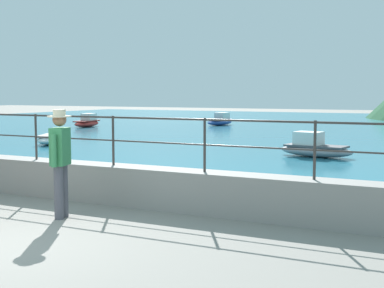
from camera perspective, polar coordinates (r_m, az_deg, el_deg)
promenade_wall at (r=9.90m, az=-8.36°, el=-4.24°), size 20.00×0.56×0.70m
railing at (r=9.78m, az=-8.44°, el=1.40°), size 18.44×0.04×0.90m
lake_water at (r=31.20m, az=16.21°, el=1.63°), size 64.00×44.32×0.06m
person_walking at (r=8.78m, az=-13.89°, el=-1.44°), size 0.38×0.55×1.75m
boat_0 at (r=32.35m, az=3.04°, el=2.50°), size 1.26×2.42×0.76m
boat_1 at (r=21.17m, az=-14.74°, el=0.55°), size 1.81×2.46×0.36m
boat_3 at (r=16.76m, az=12.96°, el=-0.42°), size 2.41×1.26×0.76m
boat_4 at (r=31.36m, az=-11.14°, el=2.31°), size 1.24×2.41×0.76m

